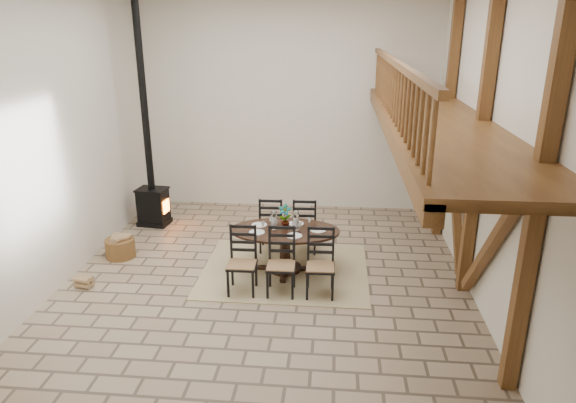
# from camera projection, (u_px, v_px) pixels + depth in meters

# --- Properties ---
(ground) EXTENTS (8.00, 8.00, 0.00)m
(ground) POSITION_uv_depth(u_px,v_px,m) (266.00, 280.00, 9.09)
(ground) COLOR #9B8367
(ground) RESTS_ON ground
(room_shell) EXTENTS (7.02, 8.02, 5.01)m
(room_shell) POSITION_uv_depth(u_px,v_px,m) (339.00, 111.00, 8.00)
(room_shell) COLOR silver
(room_shell) RESTS_ON ground
(rug) EXTENTS (3.00, 2.50, 0.02)m
(rug) POSITION_uv_depth(u_px,v_px,m) (285.00, 270.00, 9.45)
(rug) COLOR tan
(rug) RESTS_ON ground
(dining_table) EXTENTS (2.00, 2.22, 1.27)m
(dining_table) POSITION_uv_depth(u_px,v_px,m) (284.00, 251.00, 9.19)
(dining_table) COLOR black
(dining_table) RESTS_ON ground
(wood_stove) EXTENTS (0.71, 0.57, 5.00)m
(wood_stove) POSITION_uv_depth(u_px,v_px,m) (151.00, 176.00, 11.26)
(wood_stove) COLOR black
(wood_stove) RESTS_ON ground
(log_basket) EXTENTS (0.56, 0.56, 0.47)m
(log_basket) POSITION_uv_depth(u_px,v_px,m) (120.00, 247.00, 9.94)
(log_basket) COLOR brown
(log_basket) RESTS_ON ground
(log_stack) EXTENTS (0.32, 0.25, 0.20)m
(log_stack) POSITION_uv_depth(u_px,v_px,m) (84.00, 282.00, 8.82)
(log_stack) COLOR tan
(log_stack) RESTS_ON ground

